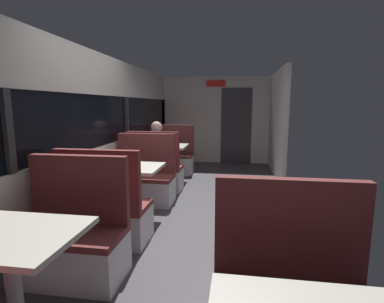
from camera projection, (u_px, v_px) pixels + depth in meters
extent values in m
cube|color=#423F44|center=(193.00, 223.00, 3.89)|extent=(3.30, 9.20, 0.02)
cube|color=beige|center=(90.00, 183.00, 4.02)|extent=(0.08, 8.40, 0.95)
cube|color=beige|center=(84.00, 71.00, 3.78)|extent=(0.08, 8.40, 0.60)
cube|color=black|center=(86.00, 122.00, 3.89)|extent=(0.03, 8.40, 0.75)
cube|color=#2D2D30|center=(8.00, 132.00, 2.52)|extent=(0.06, 0.08, 0.75)
cube|color=#2D2D30|center=(127.00, 118.00, 5.25)|extent=(0.06, 0.08, 0.75)
cube|color=#2D2D30|center=(164.00, 114.00, 7.99)|extent=(0.06, 0.08, 0.75)
cube|color=beige|center=(216.00, 120.00, 7.80)|extent=(2.90, 0.08, 2.30)
cube|color=#333338|center=(236.00, 126.00, 7.70)|extent=(0.80, 0.04, 2.00)
cube|color=red|center=(216.00, 83.00, 7.59)|extent=(0.50, 0.03, 0.16)
cube|color=beige|center=(277.00, 124.00, 6.42)|extent=(0.08, 2.40, 2.30)
cylinder|color=#9E9EA3|center=(14.00, 288.00, 1.92)|extent=(0.10, 0.10, 0.70)
cube|color=beige|center=(9.00, 236.00, 1.86)|extent=(0.90, 0.70, 0.04)
cube|color=silver|center=(71.00, 258.00, 2.59)|extent=(0.95, 0.50, 0.39)
cube|color=brown|center=(69.00, 235.00, 2.56)|extent=(0.95, 0.50, 0.06)
cube|color=brown|center=(79.00, 189.00, 2.70)|extent=(0.95, 0.08, 0.65)
cylinder|color=#9E9EA3|center=(128.00, 194.00, 3.95)|extent=(0.10, 0.10, 0.70)
cube|color=beige|center=(127.00, 168.00, 3.89)|extent=(0.90, 0.70, 0.04)
cube|color=silver|center=(108.00, 224.00, 3.33)|extent=(0.95, 0.50, 0.39)
cube|color=brown|center=(107.00, 206.00, 3.30)|extent=(0.95, 0.50, 0.06)
cube|color=brown|center=(97.00, 180.00, 3.04)|extent=(0.95, 0.08, 0.65)
cube|color=silver|center=(144.00, 191.00, 4.62)|extent=(0.95, 0.50, 0.39)
cube|color=brown|center=(143.00, 177.00, 4.59)|extent=(0.95, 0.50, 0.06)
cube|color=brown|center=(147.00, 153.00, 4.73)|extent=(0.95, 0.08, 0.65)
cylinder|color=#9E9EA3|center=(165.00, 164.00, 5.98)|extent=(0.10, 0.10, 0.70)
cube|color=beige|center=(165.00, 146.00, 5.92)|extent=(0.90, 0.70, 0.04)
cube|color=silver|center=(156.00, 179.00, 5.36)|extent=(0.95, 0.50, 0.39)
cube|color=brown|center=(156.00, 167.00, 5.33)|extent=(0.95, 0.50, 0.06)
cube|color=brown|center=(153.00, 150.00, 5.07)|extent=(0.95, 0.08, 0.65)
cube|color=silver|center=(172.00, 165.00, 6.65)|extent=(0.95, 0.50, 0.39)
cube|color=brown|center=(172.00, 155.00, 6.62)|extent=(0.95, 0.50, 0.06)
cube|color=brown|center=(174.00, 139.00, 6.76)|extent=(0.95, 0.08, 0.65)
cube|color=brown|center=(292.00, 299.00, 1.71)|extent=(0.95, 0.50, 0.06)
cube|color=brown|center=(289.00, 228.00, 1.85)|extent=(0.95, 0.08, 0.65)
cube|color=#26262D|center=(156.00, 178.00, 5.36)|extent=(0.30, 0.36, 0.45)
cube|color=#3F598C|center=(157.00, 149.00, 5.32)|extent=(0.34, 0.22, 0.60)
sphere|color=beige|center=(156.00, 127.00, 5.28)|extent=(0.20, 0.20, 0.20)
cylinder|color=#3F598C|center=(149.00, 147.00, 5.53)|extent=(0.07, 0.28, 0.07)
cylinder|color=#3F598C|center=(169.00, 147.00, 5.47)|extent=(0.07, 0.28, 0.07)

